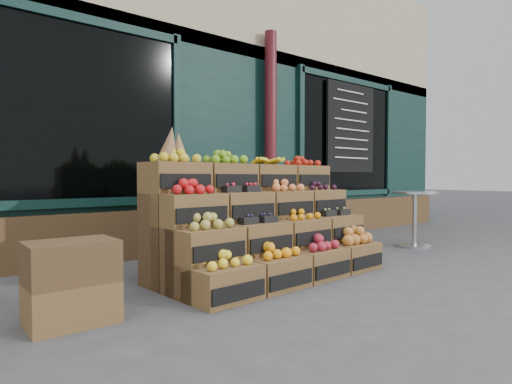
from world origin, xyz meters
TOP-DOWN VIEW (x-y plane):
  - ground at (0.00, 0.00)m, footprint 60.00×60.00m
  - shop_facade at (0.00, 5.11)m, footprint 12.00×6.24m
  - crate_display at (-0.25, 0.53)m, footprint 2.42×1.27m
  - spare_crates at (-2.24, 0.22)m, footprint 0.58×0.40m
  - bistro_table at (2.58, 0.46)m, footprint 0.64×0.64m
  - shopkeeper at (-1.61, 2.93)m, footprint 0.78×0.57m

SIDE VIEW (x-z plane):
  - ground at x=0.00m, z-range 0.00..0.00m
  - spare_crates at x=-2.24m, z-range 0.00..0.57m
  - crate_display at x=-0.25m, z-range -0.28..1.20m
  - bistro_table at x=2.58m, z-range 0.10..0.90m
  - shopkeeper at x=-1.61m, z-range 0.00..1.96m
  - shop_facade at x=0.00m, z-range 0.00..4.80m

